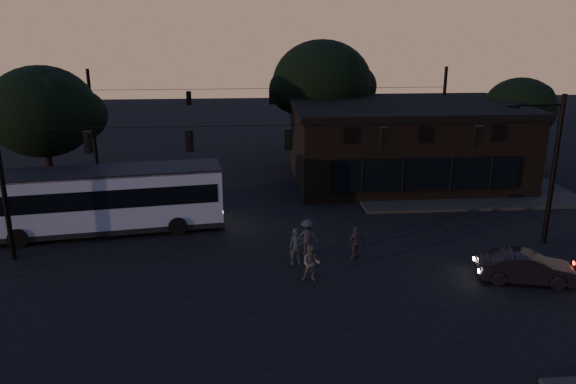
{
  "coord_description": "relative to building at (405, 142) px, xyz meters",
  "views": [
    {
      "loc": [
        -1.94,
        -21.33,
        10.83
      ],
      "look_at": [
        0.0,
        4.0,
        3.0
      ],
      "focal_mm": 35.0,
      "sensor_mm": 36.0,
      "label": 1
    }
  ],
  "objects": [
    {
      "name": "pedestrian_a",
      "position": [
        -8.75,
        -13.59,
        -1.85
      ],
      "size": [
        0.66,
        0.46,
        1.73
      ],
      "primitive_type": "imported",
      "rotation": [
        0.0,
        0.0,
        0.08
      ],
      "color": "#202628",
      "rests_on": "ground"
    },
    {
      "name": "tree_left",
      "position": [
        -23.0,
        -2.97,
        2.86
      ],
      "size": [
        6.4,
        6.4,
        8.3
      ],
      "color": "black",
      "rests_on": "ground"
    },
    {
      "name": "signal_rig_near",
      "position": [
        -9.0,
        -11.97,
        1.74
      ],
      "size": [
        26.24,
        0.3,
        7.5
      ],
      "color": "black",
      "rests_on": "ground"
    },
    {
      "name": "ground",
      "position": [
        -9.0,
        -15.97,
        -2.71
      ],
      "size": [
        120.0,
        120.0,
        0.0
      ],
      "primitive_type": "plane",
      "color": "black",
      "rests_on": "ground"
    },
    {
      "name": "building",
      "position": [
        0.0,
        0.0,
        0.0
      ],
      "size": [
        15.4,
        10.41,
        5.4
      ],
      "color": "black",
      "rests_on": "ground"
    },
    {
      "name": "tree_behind",
      "position": [
        -5.0,
        6.03,
        3.48
      ],
      "size": [
        7.6,
        7.6,
        9.43
      ],
      "color": "black",
      "rests_on": "ground"
    },
    {
      "name": "pedestrian_c",
      "position": [
        -5.9,
        -13.12,
        -1.92
      ],
      "size": [
        1.0,
        0.76,
        1.58
      ],
      "primitive_type": "imported",
      "rotation": [
        0.0,
        0.0,
        3.6
      ],
      "color": "#2D252D",
      "rests_on": "ground"
    },
    {
      "name": "tree_right",
      "position": [
        9.0,
        2.03,
        1.93
      ],
      "size": [
        5.2,
        5.2,
        6.86
      ],
      "color": "black",
      "rests_on": "ground"
    },
    {
      "name": "pedestrian_d",
      "position": [
        -8.13,
        -12.42,
        -1.84
      ],
      "size": [
        1.13,
        0.66,
        1.74
      ],
      "primitive_type": "imported",
      "rotation": [
        0.0,
        0.0,
        3.13
      ],
      "color": "black",
      "rests_on": "ground"
    },
    {
      "name": "sidewalk_far_right",
      "position": [
        3.0,
        -1.97,
        -2.63
      ],
      "size": [
        14.0,
        10.0,
        0.15
      ],
      "primitive_type": "cube",
      "color": "black",
      "rests_on": "ground"
    },
    {
      "name": "bus",
      "position": [
        -18.34,
        -8.64,
        -0.8
      ],
      "size": [
        12.33,
        4.45,
        3.4
      ],
      "rotation": [
        0.0,
        0.0,
        0.14
      ],
      "color": "gray",
      "rests_on": "ground"
    },
    {
      "name": "sidewalk_far_left",
      "position": [
        -23.0,
        -1.97,
        -2.63
      ],
      "size": [
        14.0,
        10.0,
        0.15
      ],
      "primitive_type": "cube",
      "color": "black",
      "rests_on": "ground"
    },
    {
      "name": "signal_rig_far",
      "position": [
        -9.0,
        4.03,
        1.5
      ],
      "size": [
        26.24,
        0.3,
        7.5
      ],
      "color": "black",
      "rests_on": "ground"
    },
    {
      "name": "pedestrian_b",
      "position": [
        -8.27,
        -15.35,
        -1.9
      ],
      "size": [
        0.87,
        0.73,
        1.62
      ],
      "primitive_type": "imported",
      "rotation": [
        0.0,
        0.0,
        -0.16
      ],
      "color": "#484441",
      "rests_on": "ground"
    },
    {
      "name": "car",
      "position": [
        0.94,
        -16.16,
        -2.04
      ],
      "size": [
        4.27,
        2.33,
        1.34
      ],
      "primitive_type": "imported",
      "rotation": [
        0.0,
        0.0,
        1.33
      ],
      "color": "black",
      "rests_on": "ground"
    }
  ]
}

